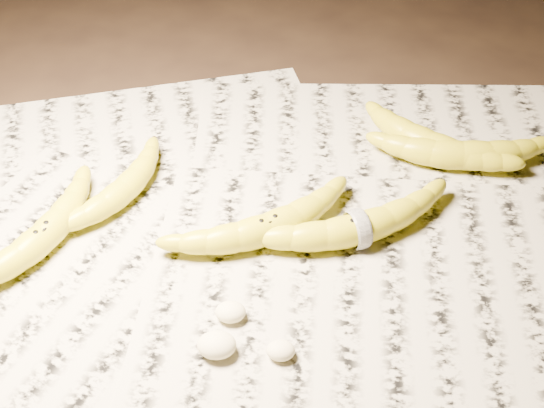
{
  "coord_description": "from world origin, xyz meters",
  "views": [
    {
      "loc": [
        0.02,
        -0.65,
        0.64
      ],
      "look_at": [
        0.01,
        0.0,
        0.05
      ],
      "focal_mm": 50.0,
      "sensor_mm": 36.0,
      "label": 1
    }
  ],
  "objects_px": {
    "banana_center": "(267,226)",
    "banana_taped": "(358,227)",
    "banana_left_b": "(122,188)",
    "banana_upper_b": "(430,143)",
    "banana_left_a": "(42,235)",
    "banana_upper_a": "(462,153)"
  },
  "relations": [
    {
      "from": "banana_center",
      "to": "banana_upper_b",
      "type": "distance_m",
      "value": 0.27
    },
    {
      "from": "banana_left_a",
      "to": "banana_upper_b",
      "type": "xyz_separation_m",
      "value": [
        0.47,
        0.18,
        0.0
      ]
    },
    {
      "from": "banana_center",
      "to": "banana_taped",
      "type": "distance_m",
      "value": 0.1
    },
    {
      "from": "banana_taped",
      "to": "banana_upper_a",
      "type": "xyz_separation_m",
      "value": [
        0.15,
        0.14,
        0.0
      ]
    },
    {
      "from": "banana_left_b",
      "to": "banana_left_a",
      "type": "bearing_deg",
      "value": 167.02
    },
    {
      "from": "banana_left_b",
      "to": "banana_taped",
      "type": "relative_size",
      "value": 0.74
    },
    {
      "from": "banana_taped",
      "to": "banana_upper_b",
      "type": "height_order",
      "value": "same"
    },
    {
      "from": "banana_left_b",
      "to": "banana_upper_b",
      "type": "xyz_separation_m",
      "value": [
        0.39,
        0.09,
        0.0
      ]
    },
    {
      "from": "banana_center",
      "to": "banana_upper_a",
      "type": "bearing_deg",
      "value": 1.94
    },
    {
      "from": "banana_left_b",
      "to": "banana_center",
      "type": "relative_size",
      "value": 0.82
    },
    {
      "from": "banana_upper_a",
      "to": "banana_upper_b",
      "type": "xyz_separation_m",
      "value": [
        -0.04,
        0.02,
        -0.0
      ]
    },
    {
      "from": "banana_taped",
      "to": "banana_upper_a",
      "type": "height_order",
      "value": "same"
    },
    {
      "from": "banana_left_b",
      "to": "banana_center",
      "type": "bearing_deg",
      "value": -80.66
    },
    {
      "from": "banana_left_b",
      "to": "banana_upper_b",
      "type": "relative_size",
      "value": 0.9
    },
    {
      "from": "banana_left_a",
      "to": "banana_left_b",
      "type": "bearing_deg",
      "value": -15.4
    },
    {
      "from": "banana_left_a",
      "to": "banana_center",
      "type": "relative_size",
      "value": 1.0
    },
    {
      "from": "banana_left_a",
      "to": "banana_center",
      "type": "height_order",
      "value": "banana_center"
    },
    {
      "from": "banana_upper_a",
      "to": "banana_left_b",
      "type": "bearing_deg",
      "value": -167.97
    },
    {
      "from": "banana_taped",
      "to": "banana_upper_b",
      "type": "distance_m",
      "value": 0.19
    },
    {
      "from": "banana_center",
      "to": "banana_upper_a",
      "type": "distance_m",
      "value": 0.29
    },
    {
      "from": "banana_left_b",
      "to": "banana_upper_b",
      "type": "distance_m",
      "value": 0.4
    },
    {
      "from": "banana_left_b",
      "to": "banana_center",
      "type": "height_order",
      "value": "banana_center"
    }
  ]
}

